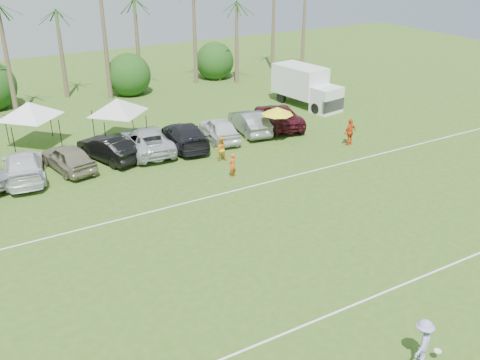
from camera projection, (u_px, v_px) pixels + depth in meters
field_lines at (221, 257)px, 25.59m from camera, size 80.00×12.10×0.01m
palm_tree_4 at (5, 21)px, 44.19m from camera, size 2.40×2.40×8.90m
palm_tree_5 at (53, 7)px, 45.65m from camera, size 2.40×2.40×9.90m
palm_tree_8 at (191, 8)px, 51.94m from camera, size 2.40×2.40×8.90m
bush_tree_2 at (124, 73)px, 51.92m from camera, size 4.00×4.00×4.00m
bush_tree_3 at (215, 62)px, 56.47m from camera, size 4.00×4.00×4.00m
sideline_player_a at (232, 165)px, 33.72m from camera, size 0.69×0.59×1.60m
sideline_player_b at (221, 149)px, 36.17m from camera, size 0.97×0.85×1.69m
sideline_player_c at (350, 132)px, 38.81m from camera, size 1.22×0.66×1.97m
box_truck at (306, 85)px, 47.42m from camera, size 3.48×6.95×3.43m
canopy_tent_left at (28, 102)px, 37.52m from camera, size 4.81×4.81×3.90m
canopy_tent_right at (117, 98)px, 38.55m from camera, size 4.71×4.71×3.82m
market_umbrella at (277, 111)px, 38.93m from camera, size 2.36×2.36×2.63m
frisbee_player at (423, 342)px, 18.97m from camera, size 1.39×1.12×1.82m
parked_car_3 at (23, 166)px, 33.43m from camera, size 3.10×6.13×1.71m
parked_car_4 at (68, 158)px, 34.72m from camera, size 2.95×5.31×1.71m
parked_car_5 at (108, 148)px, 36.27m from camera, size 3.37×5.49×1.71m
parked_car_6 at (146, 140)px, 37.64m from camera, size 3.39×6.38×1.71m
parked_car_7 at (185, 135)px, 38.59m from camera, size 3.15×6.15×1.71m
parked_car_8 at (219, 129)px, 39.87m from camera, size 2.72×5.25×1.71m
parked_car_9 at (250, 122)px, 41.31m from camera, size 2.63×5.41×1.71m
parked_car_10 at (278, 116)px, 42.70m from camera, size 4.46×6.69×1.71m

